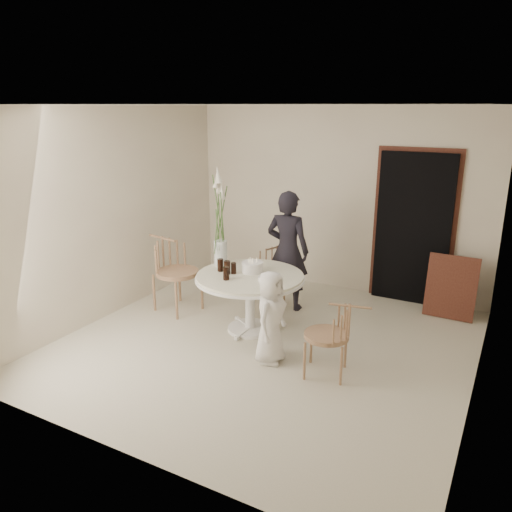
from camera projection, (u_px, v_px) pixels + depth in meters
The scene contains 18 objects.
ground at pixel (266, 344), 5.87m from camera, with size 4.50×4.50×0.00m, color beige.
room_shell at pixel (267, 209), 5.40m from camera, with size 4.50×4.50×4.50m.
doorway at pixel (413, 229), 6.88m from camera, with size 1.00×0.10×2.10m, color black.
door_trim at pixel (414, 225), 6.90m from camera, with size 1.12×0.03×2.22m, color brown.
table at pixel (250, 284), 6.06m from camera, with size 1.33×1.33×0.73m.
picture_frame at pixel (451, 287), 6.50m from camera, with size 0.63×0.04×0.84m, color brown.
chair_far at pixel (271, 267), 6.93m from camera, with size 0.55×0.58×0.82m.
chair_right at pixel (338, 329), 5.05m from camera, with size 0.53×0.50×0.80m.
chair_left at pixel (170, 263), 6.75m from camera, with size 0.66×0.62×0.99m.
girl at pixel (288, 251), 6.71m from camera, with size 0.60×0.39×1.63m, color black.
boy at pixel (271, 317), 5.34m from camera, with size 0.50×0.33×1.03m, color white.
birthday_cake at pixel (252, 267), 6.11m from camera, with size 0.26×0.26×0.18m.
cola_tumbler_a at pixel (234, 268), 6.05m from camera, with size 0.06×0.06×0.14m, color black.
cola_tumbler_b at pixel (226, 273), 5.83m from camera, with size 0.07×0.07×0.16m, color black.
cola_tumbler_c at pixel (220, 265), 6.13m from camera, with size 0.07×0.07×0.16m, color black.
cola_tumbler_d at pixel (227, 267), 6.03m from camera, with size 0.08×0.08×0.16m, color black.
plate_stack at pixel (266, 279), 5.81m from camera, with size 0.20×0.20×0.05m, color white.
flower_vase at pixel (220, 228), 6.27m from camera, with size 0.17×0.17×1.26m.
Camera 1 is at (2.43, -4.73, 2.70)m, focal length 35.00 mm.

